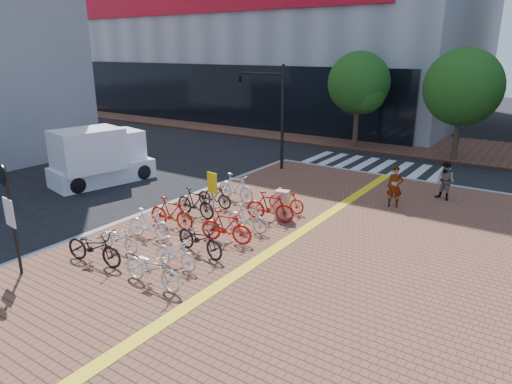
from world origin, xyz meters
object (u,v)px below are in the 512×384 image
Objects in this scene: bike_10 at (226,227)px; notice_sign at (9,207)px; bike_2 at (149,224)px; pedestrian_a at (395,187)px; traffic_light_pole at (262,97)px; utility_box at (282,204)px; bike_4 at (195,203)px; yellow_sign at (212,187)px; bike_12 at (270,207)px; bike_9 at (200,238)px; bike_5 at (214,196)px; bike_3 at (171,213)px; box_truck at (100,157)px; bike_0 at (94,247)px; bike_7 at (152,268)px; bike_1 at (118,238)px; bike_13 at (286,200)px; bike_6 at (236,188)px; pedestrian_b at (445,181)px; bike_11 at (247,218)px.

notice_sign is at bearing 133.30° from bike_10.
bike_2 is 9.60m from pedestrian_a.
utility_box is at bearing -51.37° from traffic_light_pole.
bike_4 is 0.99m from yellow_sign.
yellow_sign is at bearing 106.55° from bike_12.
traffic_light_pole is (-4.59, 10.42, 3.15)m from bike_9.
bike_4 is at bearing 103.39° from bike_12.
traffic_light_pole is at bearing 1.28° from bike_2.
bike_5 is 0.50× the size of notice_sign.
box_truck reaches higher than bike_3.
bike_3 is 1.16× the size of bike_5.
bike_0 is 1.19× the size of bike_2.
yellow_sign is at bearing -8.17° from box_truck.
bike_7 is 0.38× the size of traffic_light_pole.
utility_box is at bearing -55.58° from bike_4.
bike_12 is (-0.01, 5.81, 0.02)m from bike_7.
bike_13 reaches higher than bike_1.
notice_sign reaches higher than bike_6.
bike_3 is 0.37× the size of box_truck.
bike_3 is 1.01× the size of bike_4.
bike_12 is at bearing -107.72° from pedestrian_b.
bike_4 is 1.03× the size of yellow_sign.
pedestrian_a is 13.47m from notice_sign.
bike_11 is at bearing -103.23° from pedestrian_b.
bike_1 is at bearing 141.25° from bike_11.
bike_0 reaches higher than bike_2.
bike_11 is 0.90× the size of yellow_sign.
bike_0 is 1.25× the size of bike_11.
bike_2 is 3.63m from bike_5.
pedestrian_b is at bearing -45.03° from bike_3.
pedestrian_a reaches higher than bike_3.
bike_11 is 0.50× the size of notice_sign.
yellow_sign is at bearing -28.15° from bike_3.
utility_box is (2.59, 6.34, 0.00)m from bike_0.
bike_12 is 7.76m from pedestrian_b.
bike_11 is 0.30× the size of traffic_light_pole.
bike_6 reaches higher than bike_3.
pedestrian_b is at bearing -18.15° from bike_9.
pedestrian_a reaches higher than bike_13.
yellow_sign is at bearing -153.97° from pedestrian_a.
bike_13 is at bearing -83.28° from bike_6.
pedestrian_a is 0.33× the size of box_truck.
bike_2 is 2.21m from bike_9.
traffic_light_pole reaches higher than bike_3.
bike_5 is 0.99× the size of bike_11.
bike_9 is at bearing -21.43° from box_truck.
box_truck reaches higher than bike_13.
bike_0 is 1.10× the size of bike_12.
pedestrian_a reaches higher than pedestrian_b.
bike_3 is 3.66m from bike_6.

